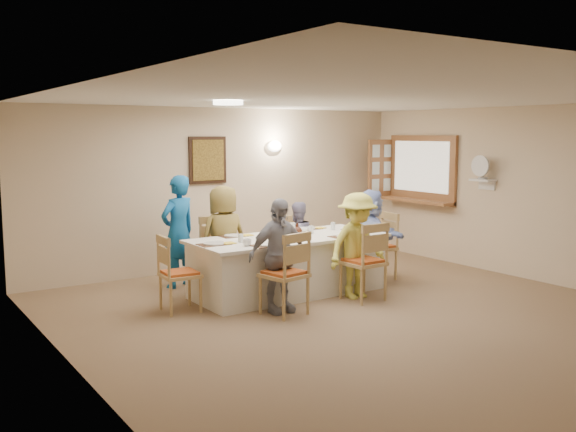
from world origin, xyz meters
TOP-DOWN VIEW (x-y plane):
  - ground at (0.00, 0.00)m, footprint 7.00×7.00m
  - room_walls at (0.00, 0.00)m, footprint 7.00×7.00m
  - wall_picture at (-0.30, 3.46)m, footprint 0.62×0.05m
  - wall_sconce at (0.90, 3.44)m, footprint 0.26×0.09m
  - ceiling_light at (-1.00, 1.50)m, footprint 0.36×0.36m
  - serving_hatch at (3.21, 2.40)m, footprint 0.06×1.50m
  - hatch_sill at (3.09, 2.40)m, footprint 0.30×1.50m
  - shutter_door at (2.95, 3.16)m, footprint 0.55×0.04m
  - fan_shelf at (3.13, 1.05)m, footprint 0.22×0.36m
  - desk_fan at (3.10, 1.05)m, footprint 0.30×0.30m
  - dining_table at (-0.12, 1.51)m, footprint 2.61×1.10m
  - chair_back_left at (-0.72, 2.31)m, footprint 0.50×0.50m
  - chair_back_right at (0.48, 2.31)m, footprint 0.48×0.48m
  - chair_front_left at (-0.72, 0.71)m, footprint 0.56×0.56m
  - chair_front_right at (0.48, 0.71)m, footprint 0.50×0.50m
  - chair_left_end at (-1.67, 1.51)m, footprint 0.47×0.47m
  - chair_right_end at (1.43, 1.51)m, footprint 0.52×0.52m
  - diner_back_left at (-0.72, 2.19)m, footprint 0.73×0.51m
  - diner_back_right at (0.48, 2.19)m, footprint 0.55×0.44m
  - diner_front_left at (-0.72, 0.83)m, footprint 0.80×0.34m
  - diner_front_right at (0.48, 0.83)m, footprint 0.92×0.57m
  - diner_right_end at (1.30, 1.51)m, footprint 1.36×0.83m
  - caregiver at (-1.17, 2.66)m, footprint 0.77×0.68m
  - placemat_fl at (-0.72, 1.09)m, footprint 0.37×0.27m
  - plate_fl at (-0.72, 1.09)m, footprint 0.24×0.24m
  - napkin_fl at (-0.54, 1.04)m, footprint 0.14×0.14m
  - placemat_fr at (0.48, 1.09)m, footprint 0.37×0.28m
  - plate_fr at (0.48, 1.09)m, footprint 0.23×0.23m
  - napkin_fr at (0.66, 1.04)m, footprint 0.15×0.15m
  - placemat_bl at (-0.72, 1.93)m, footprint 0.33×0.24m
  - plate_bl at (-0.72, 1.93)m, footprint 0.24×0.24m
  - napkin_bl at (-0.54, 1.88)m, footprint 0.15×0.15m
  - placemat_br at (0.48, 1.93)m, footprint 0.36×0.27m
  - plate_br at (0.48, 1.93)m, footprint 0.23×0.23m
  - napkin_br at (0.66, 1.88)m, footprint 0.14×0.14m
  - placemat_le at (-1.22, 1.51)m, footprint 0.37×0.27m
  - plate_le at (-1.22, 1.51)m, footprint 0.25×0.25m
  - napkin_le at (-1.04, 1.46)m, footprint 0.15×0.15m
  - placemat_re at (1.00, 1.51)m, footprint 0.32×0.24m
  - plate_re at (1.00, 1.51)m, footprint 0.24×0.24m
  - napkin_re at (1.18, 1.46)m, footprint 0.14×0.14m
  - teacup_a at (-0.93, 1.19)m, footprint 0.15×0.15m
  - teacup_b at (0.31, 2.06)m, footprint 0.14×0.14m
  - bowl_a at (-0.37, 1.24)m, footprint 0.20×0.20m
  - bowl_b at (0.26, 1.75)m, footprint 0.27×0.27m
  - condiment_ketchup at (-0.21, 1.50)m, footprint 0.13×0.13m
  - condiment_brown at (-0.07, 1.57)m, footprint 0.15×0.15m
  - condiment_malt at (0.01, 1.50)m, footprint 0.19×0.19m
  - drinking_glass at (-0.27, 1.56)m, footprint 0.06×0.06m

SIDE VIEW (x-z plane):
  - ground at x=0.00m, z-range 0.00..0.00m
  - dining_table at x=-0.12m, z-range 0.00..0.76m
  - chair_back_right at x=0.48m, z-range 0.00..0.89m
  - chair_left_end at x=-1.67m, z-range 0.00..0.93m
  - chair_right_end at x=1.43m, z-range 0.00..0.97m
  - chair_back_left at x=-0.72m, z-range 0.00..0.98m
  - chair_front_left at x=-0.72m, z-range 0.00..0.99m
  - chair_front_right at x=0.48m, z-range 0.00..1.01m
  - diner_back_right at x=0.48m, z-range 0.00..1.12m
  - diner_right_end at x=1.30m, z-range 0.00..1.32m
  - diner_front_left at x=-0.72m, z-range 0.00..1.36m
  - diner_front_right at x=0.48m, z-range 0.00..1.36m
  - diner_back_left at x=-0.72m, z-range 0.00..1.42m
  - placemat_fl at x=-0.72m, z-range 0.76..0.77m
  - placemat_fr at x=0.48m, z-range 0.76..0.77m
  - placemat_bl at x=-0.72m, z-range 0.76..0.77m
  - placemat_br at x=0.48m, z-range 0.76..0.77m
  - placemat_le at x=-1.22m, z-range 0.76..0.77m
  - placemat_re at x=1.00m, z-range 0.76..0.77m
  - napkin_fl at x=-0.54m, z-range 0.77..0.77m
  - napkin_fr at x=0.66m, z-range 0.77..0.77m
  - napkin_bl at x=-0.54m, z-range 0.77..0.77m
  - napkin_br at x=0.66m, z-range 0.77..0.77m
  - napkin_le at x=-1.04m, z-range 0.77..0.77m
  - napkin_re at x=1.18m, z-range 0.77..0.77m
  - caregiver at x=-1.17m, z-range 0.00..1.54m
  - plate_fl at x=-0.72m, z-range 0.77..0.78m
  - plate_fr at x=0.48m, z-range 0.77..0.78m
  - plate_bl at x=-0.72m, z-range 0.77..0.78m
  - plate_br at x=0.48m, z-range 0.77..0.78m
  - plate_le at x=-1.22m, z-range 0.77..0.78m
  - plate_re at x=1.00m, z-range 0.77..0.78m
  - bowl_a at x=-0.37m, z-range 0.76..0.81m
  - bowl_b at x=0.26m, z-range 0.76..0.82m
  - teacup_b at x=0.31m, z-range 0.76..0.84m
  - teacup_a at x=-0.93m, z-range 0.76..0.85m
  - drinking_glass at x=-0.27m, z-range 0.77..0.86m
  - condiment_malt at x=0.01m, z-range 0.76..0.93m
  - condiment_brown at x=-0.07m, z-range 0.76..0.95m
  - condiment_ketchup at x=-0.21m, z-range 0.76..1.00m
  - hatch_sill at x=3.09m, z-range 0.95..1.00m
  - fan_shelf at x=3.13m, z-range 1.39..1.41m
  - serving_hatch at x=3.21m, z-range 0.92..2.08m
  - shutter_door at x=2.95m, z-range 1.00..2.00m
  - room_walls at x=0.00m, z-range -1.99..5.01m
  - desk_fan at x=3.10m, z-range 1.41..1.69m
  - wall_picture at x=-0.30m, z-range 1.34..2.06m
  - wall_sconce at x=0.90m, z-range 1.81..1.99m
  - ceiling_light at x=-1.00m, z-range 2.45..2.50m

